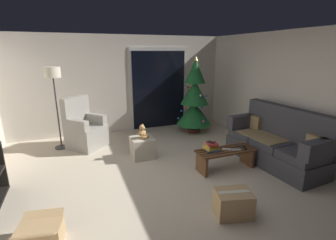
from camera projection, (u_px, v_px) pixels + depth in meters
ground_plane at (161, 182)px, 4.07m from camera, size 7.00×7.00×0.00m
wall_back at (121, 84)px, 6.47m from camera, size 5.72×0.12×2.50m
wall_right at (300, 97)px, 4.73m from camera, size 0.12×6.00×2.50m
patio_door_frame at (159, 88)px, 6.81m from camera, size 1.60×0.02×2.20m
patio_door_glass at (159, 90)px, 6.81m from camera, size 1.50×0.02×2.10m
couch at (277, 143)px, 4.69m from camera, size 0.89×1.98×1.08m
coffee_table at (226, 156)px, 4.48m from camera, size 1.10×0.40×0.38m
remote_white at (227, 149)px, 4.43m from camera, size 0.16×0.12×0.02m
remote_black at (245, 148)px, 4.50m from camera, size 0.11×0.16×0.02m
remote_graphite at (239, 146)px, 4.59m from camera, size 0.16×0.09×0.02m
remote_silver at (236, 150)px, 4.41m from camera, size 0.16×0.09×0.02m
book_stack at (211, 147)px, 4.36m from camera, size 0.26×0.23×0.16m
cell_phone at (211, 142)px, 4.36m from camera, size 0.12×0.16×0.01m
christmas_tree at (194, 100)px, 6.39m from camera, size 0.91×0.91×1.98m
armchair at (84, 130)px, 5.49m from camera, size 0.97×0.97×1.13m
floor_lamp at (53, 80)px, 5.13m from camera, size 0.32×0.32×1.78m
ottoman at (142, 148)px, 5.00m from camera, size 0.44×0.44×0.41m
teddy_bear_honey at (142, 132)px, 4.90m from camera, size 0.22×0.21×0.29m
cardboard_box_taped_mid_floor at (233, 203)px, 3.23m from camera, size 0.54×0.46×0.34m
cardboard_box_open_near_shelf at (40, 235)px, 2.73m from camera, size 0.52×0.54×0.30m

